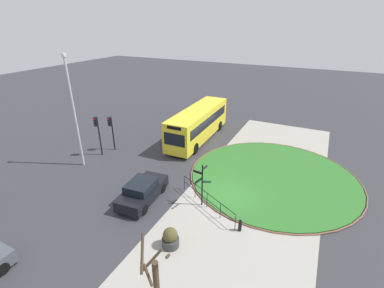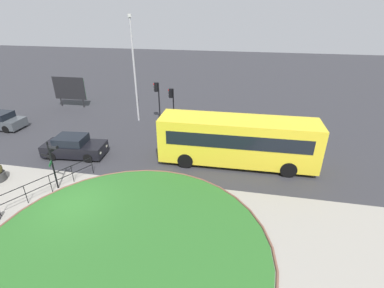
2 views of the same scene
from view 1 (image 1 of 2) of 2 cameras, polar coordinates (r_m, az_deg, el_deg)
name	(u,v)px [view 1 (image 1 of 2)]	position (r m, az deg, el deg)	size (l,w,h in m)	color
ground	(227,196)	(19.42, 7.27, -10.58)	(120.00, 120.00, 0.00)	#333338
sidewalk_paving	(250,202)	(19.09, 11.86, -11.63)	(32.00, 8.82, 0.02)	#9E998E
grass_island	(273,176)	(22.20, 16.43, -6.48)	(12.43, 12.43, 0.10)	#2D6B28
grass_kerb_ring	(273,176)	(22.19, 16.43, -6.47)	(12.74, 12.74, 0.11)	brown
signpost_directional	(202,182)	(17.47, 2.08, -7.92)	(1.24, 1.18, 2.97)	black
bollard_foreground	(240,225)	(16.54, 9.93, -16.24)	(0.20, 0.20, 0.78)	black
railing_grass_edge	(207,198)	(17.83, 3.15, -11.14)	(2.52, 4.61, 1.11)	black
bus_yellow	(198,123)	(27.39, 1.29, 4.34)	(10.02, 2.64, 3.11)	yellow
car_far_lane	(143,191)	(18.79, -10.21, -9.59)	(4.29, 2.13, 1.48)	black
traffic_light_near	(97,128)	(24.85, -19.08, 3.22)	(0.49, 0.28, 3.61)	black
traffic_light_far	(111,126)	(25.67, -16.50, 3.56)	(0.49, 0.28, 3.22)	black
lamppost_tall	(74,110)	(23.03, -23.28, 6.48)	(0.32, 0.32, 8.91)	#B7B7BC
planter_near_signpost	(170,238)	(15.39, -4.50, -18.95)	(0.92, 0.92, 1.16)	#383838
street_tree_bare	(155,277)	(12.41, -7.59, -25.69)	(1.45, 1.46, 3.52)	#423323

